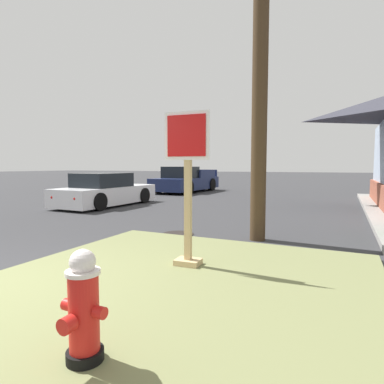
% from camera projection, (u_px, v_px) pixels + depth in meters
% --- Properties ---
extents(grass_corner_patch, '(4.82, 4.99, 0.08)m').
position_uv_depth(grass_corner_patch, '(175.00, 286.00, 3.99)').
color(grass_corner_patch, olive).
rests_on(grass_corner_patch, ground).
extents(fire_hydrant, '(0.38, 0.34, 0.84)m').
position_uv_depth(fire_hydrant, '(83.00, 309.00, 2.37)').
color(fire_hydrant, black).
rests_on(fire_hydrant, grass_corner_patch).
extents(stop_sign, '(0.68, 0.30, 2.20)m').
position_uv_depth(stop_sign, '(188.00, 193.00, 4.63)').
color(stop_sign, tan).
rests_on(stop_sign, grass_corner_patch).
extents(manhole_cover, '(0.70, 0.70, 0.02)m').
position_uv_depth(manhole_cover, '(178.00, 234.00, 7.19)').
color(manhole_cover, black).
rests_on(manhole_cover, ground).
extents(parked_sedan_white, '(1.90, 4.28, 1.25)m').
position_uv_depth(parked_sedan_white, '(105.00, 191.00, 12.39)').
color(parked_sedan_white, silver).
rests_on(parked_sedan_white, ground).
extents(pickup_truck_navy, '(2.29, 5.13, 1.48)m').
position_uv_depth(pickup_truck_navy, '(185.00, 181.00, 18.87)').
color(pickup_truck_navy, '#19234C').
rests_on(pickup_truck_navy, ground).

